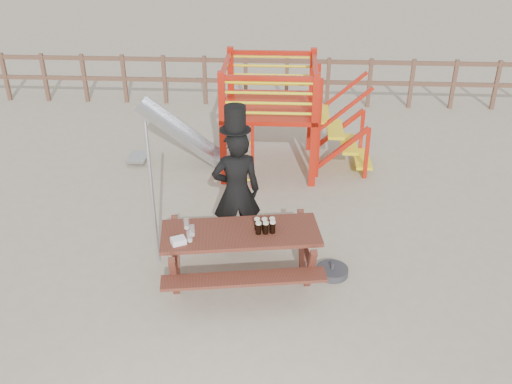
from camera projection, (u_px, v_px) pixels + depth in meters
name	position (u px, v px, depth m)	size (l,w,h in m)	color
ground	(246.00, 276.00, 8.03)	(60.00, 60.00, 0.00)	tan
back_fence	(266.00, 76.00, 13.80)	(15.09, 0.09, 1.20)	brown
playground_fort	(266.00, 114.00, 10.64)	(4.71, 1.84, 2.10)	#B91B0C
picnic_table	(241.00, 250.00, 7.69)	(2.29, 1.74, 0.81)	brown
man_with_hat	(236.00, 189.00, 8.17)	(0.79, 0.60, 2.27)	black
metal_pole	(152.00, 196.00, 7.80)	(0.05, 0.05, 2.21)	#B2B2B7
parasol_base	(332.00, 271.00, 8.04)	(0.45, 0.45, 0.19)	#313136
paper_bag	(178.00, 241.00, 7.28)	(0.18, 0.14, 0.08)	white
stout_pints	(265.00, 226.00, 7.51)	(0.28, 0.20, 0.17)	black
empty_glasses	(189.00, 231.00, 7.44)	(0.17, 0.37, 0.15)	silver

